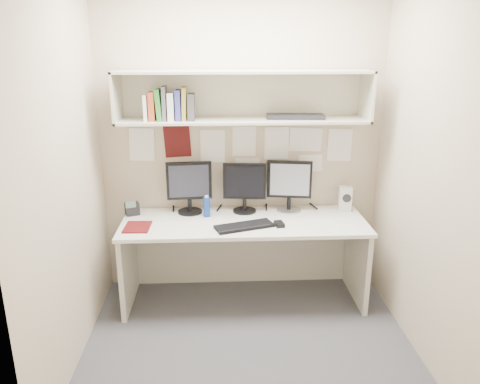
{
  "coord_description": "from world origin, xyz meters",
  "views": [
    {
      "loc": [
        -0.21,
        -2.94,
        2.11
      ],
      "look_at": [
        -0.05,
        0.35,
        1.07
      ],
      "focal_mm": 35.0,
      "sensor_mm": 36.0,
      "label": 1
    }
  ],
  "objects_px": {
    "monitor_left": "(189,185)",
    "desk_phone": "(132,209)",
    "monitor_center": "(245,185)",
    "desk": "(244,260)",
    "keyboard": "(244,226)",
    "monitor_right": "(289,184)",
    "maroon_notebook": "(137,227)",
    "speaker": "(345,199)"
  },
  "relations": [
    {
      "from": "monitor_center",
      "to": "keyboard",
      "type": "xyz_separation_m",
      "value": [
        -0.02,
        -0.38,
        -0.22
      ]
    },
    {
      "from": "monitor_left",
      "to": "desk_phone",
      "type": "xyz_separation_m",
      "value": [
        -0.49,
        -0.04,
        -0.19
      ]
    },
    {
      "from": "monitor_left",
      "to": "keyboard",
      "type": "xyz_separation_m",
      "value": [
        0.45,
        -0.38,
        -0.23
      ]
    },
    {
      "from": "monitor_right",
      "to": "desk_phone",
      "type": "xyz_separation_m",
      "value": [
        -1.34,
        -0.04,
        -0.19
      ]
    },
    {
      "from": "monitor_right",
      "to": "maroon_notebook",
      "type": "height_order",
      "value": "monitor_right"
    },
    {
      "from": "monitor_center",
      "to": "desk",
      "type": "bearing_deg",
      "value": -88.32
    },
    {
      "from": "monitor_center",
      "to": "speaker",
      "type": "distance_m",
      "value": 0.88
    },
    {
      "from": "monitor_left",
      "to": "monitor_center",
      "type": "bearing_deg",
      "value": -4.6
    },
    {
      "from": "monitor_left",
      "to": "maroon_notebook",
      "type": "height_order",
      "value": "monitor_left"
    },
    {
      "from": "monitor_left",
      "to": "speaker",
      "type": "height_order",
      "value": "monitor_left"
    },
    {
      "from": "monitor_left",
      "to": "monitor_center",
      "type": "relative_size",
      "value": 1.04
    },
    {
      "from": "desk",
      "to": "monitor_right",
      "type": "bearing_deg",
      "value": 28.66
    },
    {
      "from": "desk_phone",
      "to": "desk",
      "type": "bearing_deg",
      "value": -31.78
    },
    {
      "from": "monitor_left",
      "to": "maroon_notebook",
      "type": "xyz_separation_m",
      "value": [
        -0.4,
        -0.34,
        -0.24
      ]
    },
    {
      "from": "keyboard",
      "to": "maroon_notebook",
      "type": "bearing_deg",
      "value": 158.69
    },
    {
      "from": "monitor_left",
      "to": "desk_phone",
      "type": "distance_m",
      "value": 0.52
    },
    {
      "from": "monitor_center",
      "to": "desk_phone",
      "type": "xyz_separation_m",
      "value": [
        -0.96,
        -0.04,
        -0.18
      ]
    },
    {
      "from": "monitor_right",
      "to": "keyboard",
      "type": "xyz_separation_m",
      "value": [
        -0.41,
        -0.38,
        -0.23
      ]
    },
    {
      "from": "keyboard",
      "to": "speaker",
      "type": "height_order",
      "value": "speaker"
    },
    {
      "from": "keyboard",
      "to": "monitor_left",
      "type": "bearing_deg",
      "value": 120.87
    },
    {
      "from": "maroon_notebook",
      "to": "desk_phone",
      "type": "relative_size",
      "value": 1.75
    },
    {
      "from": "desk_phone",
      "to": "monitor_left",
      "type": "bearing_deg",
      "value": -16.46
    },
    {
      "from": "desk",
      "to": "monitor_left",
      "type": "relative_size",
      "value": 4.5
    },
    {
      "from": "speaker",
      "to": "maroon_notebook",
      "type": "height_order",
      "value": "speaker"
    },
    {
      "from": "monitor_left",
      "to": "maroon_notebook",
      "type": "bearing_deg",
      "value": -143.87
    },
    {
      "from": "maroon_notebook",
      "to": "desk_phone",
      "type": "bearing_deg",
      "value": 108.17
    },
    {
      "from": "monitor_right",
      "to": "maroon_notebook",
      "type": "bearing_deg",
      "value": -155.61
    },
    {
      "from": "desk",
      "to": "keyboard",
      "type": "relative_size",
      "value": 4.33
    },
    {
      "from": "monitor_right",
      "to": "desk_phone",
      "type": "relative_size",
      "value": 3.21
    },
    {
      "from": "desk",
      "to": "maroon_notebook",
      "type": "bearing_deg",
      "value": -171.79
    },
    {
      "from": "monitor_left",
      "to": "monitor_center",
      "type": "xyz_separation_m",
      "value": [
        0.47,
        0.0,
        -0.01
      ]
    },
    {
      "from": "desk",
      "to": "monitor_left",
      "type": "distance_m",
      "value": 0.79
    },
    {
      "from": "speaker",
      "to": "desk_phone",
      "type": "xyz_separation_m",
      "value": [
        -1.83,
        -0.02,
        -0.05
      ]
    },
    {
      "from": "keyboard",
      "to": "monitor_right",
      "type": "bearing_deg",
      "value": 24.0
    },
    {
      "from": "monitor_center",
      "to": "keyboard",
      "type": "distance_m",
      "value": 0.44
    },
    {
      "from": "maroon_notebook",
      "to": "desk_phone",
      "type": "distance_m",
      "value": 0.32
    },
    {
      "from": "speaker",
      "to": "keyboard",
      "type": "bearing_deg",
      "value": -150.48
    },
    {
      "from": "keyboard",
      "to": "desk_phone",
      "type": "relative_size",
      "value": 3.34
    },
    {
      "from": "monitor_center",
      "to": "keyboard",
      "type": "relative_size",
      "value": 0.92
    },
    {
      "from": "speaker",
      "to": "desk",
      "type": "bearing_deg",
      "value": -159.6
    },
    {
      "from": "keyboard",
      "to": "desk",
      "type": "bearing_deg",
      "value": 68.67
    },
    {
      "from": "monitor_right",
      "to": "maroon_notebook",
      "type": "relative_size",
      "value": 1.83
    }
  ]
}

